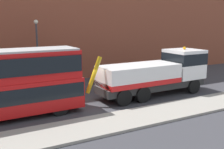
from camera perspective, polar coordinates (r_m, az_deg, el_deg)
ground_plane at (r=18.68m, az=-5.54°, el=-6.25°), size 120.00×120.00×0.00m
near_kerb at (r=15.07m, az=0.70°, el=-10.27°), size 60.00×2.80×0.15m
recovery_tow_truck at (r=20.67m, az=9.89°, el=0.38°), size 10.17×2.86×3.67m
street_lamp at (r=23.44m, az=-15.94°, el=5.63°), size 0.36×0.36×5.83m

